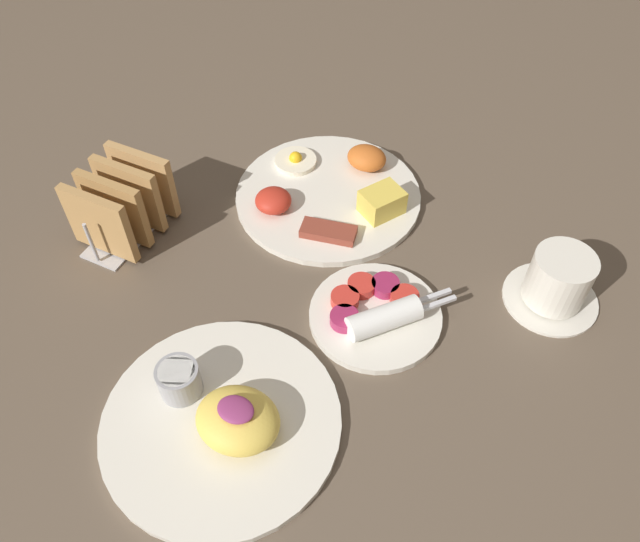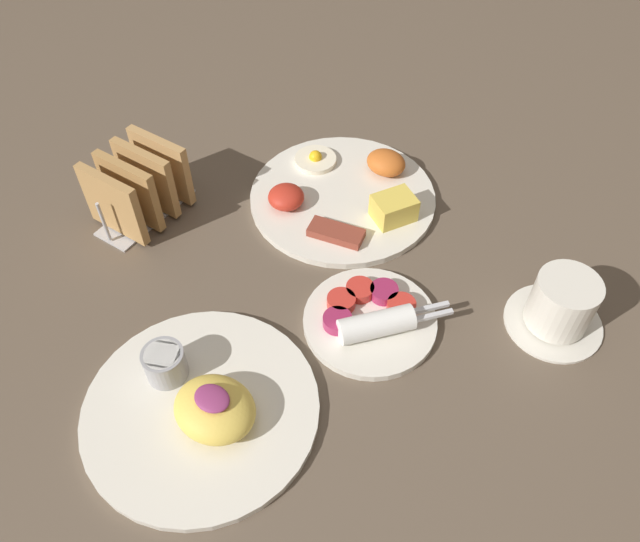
{
  "view_description": "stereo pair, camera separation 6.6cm",
  "coord_description": "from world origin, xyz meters",
  "px_view_note": "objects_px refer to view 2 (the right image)",
  "views": [
    {
      "loc": [
        0.28,
        -0.42,
        0.63
      ],
      "look_at": [
        0.05,
        0.04,
        0.03
      ],
      "focal_mm": 35.0,
      "sensor_mm": 36.0,
      "label": 1
    },
    {
      "loc": [
        0.33,
        -0.39,
        0.63
      ],
      "look_at": [
        0.05,
        0.04,
        0.03
      ],
      "focal_mm": 35.0,
      "sensor_mm": 36.0,
      "label": 2
    }
  ],
  "objects_px": {
    "plate_condiments": "(371,318)",
    "plate_foreground": "(201,404)",
    "plate_breakfast": "(346,194)",
    "coffee_cup": "(561,306)",
    "toast_rack": "(139,187)"
  },
  "relations": [
    {
      "from": "plate_condiments",
      "to": "plate_foreground",
      "type": "relative_size",
      "value": 0.64
    },
    {
      "from": "plate_breakfast",
      "to": "coffee_cup",
      "type": "xyz_separation_m",
      "value": [
        0.33,
        -0.05,
        0.03
      ]
    },
    {
      "from": "plate_foreground",
      "to": "toast_rack",
      "type": "distance_m",
      "value": 0.34
    },
    {
      "from": "plate_foreground",
      "to": "toast_rack",
      "type": "xyz_separation_m",
      "value": [
        -0.27,
        0.2,
        0.03
      ]
    },
    {
      "from": "plate_foreground",
      "to": "toast_rack",
      "type": "bearing_deg",
      "value": 144.04
    },
    {
      "from": "plate_breakfast",
      "to": "toast_rack",
      "type": "xyz_separation_m",
      "value": [
        -0.23,
        -0.18,
        0.04
      ]
    },
    {
      "from": "toast_rack",
      "to": "coffee_cup",
      "type": "xyz_separation_m",
      "value": [
        0.56,
        0.13,
        -0.01
      ]
    },
    {
      "from": "plate_condiments",
      "to": "toast_rack",
      "type": "distance_m",
      "value": 0.37
    },
    {
      "from": "plate_foreground",
      "to": "coffee_cup",
      "type": "relative_size",
      "value": 2.2
    },
    {
      "from": "toast_rack",
      "to": "coffee_cup",
      "type": "height_order",
      "value": "toast_rack"
    },
    {
      "from": "plate_breakfast",
      "to": "plate_foreground",
      "type": "height_order",
      "value": "plate_foreground"
    },
    {
      "from": "plate_foreground",
      "to": "plate_breakfast",
      "type": "bearing_deg",
      "value": 97.12
    },
    {
      "from": "toast_rack",
      "to": "coffee_cup",
      "type": "bearing_deg",
      "value": 13.17
    },
    {
      "from": "coffee_cup",
      "to": "plate_foreground",
      "type": "bearing_deg",
      "value": -130.87
    },
    {
      "from": "plate_breakfast",
      "to": "plate_foreground",
      "type": "bearing_deg",
      "value": -82.88
    }
  ]
}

